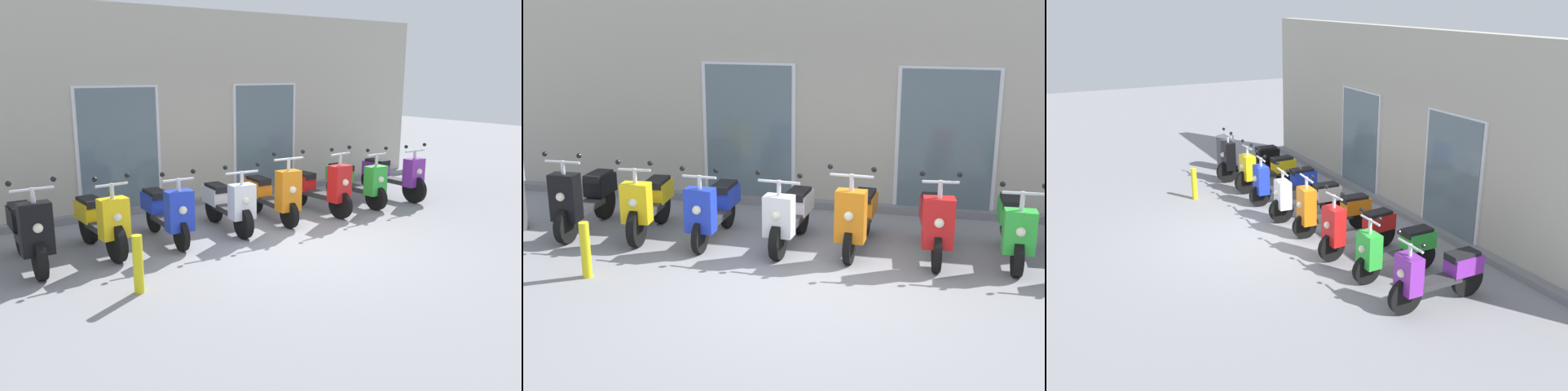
{
  "view_description": "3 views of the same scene",
  "coord_description": "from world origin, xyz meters",
  "views": [
    {
      "loc": [
        -4.71,
        -6.1,
        2.52
      ],
      "look_at": [
        -0.06,
        0.83,
        0.59
      ],
      "focal_mm": 36.75,
      "sensor_mm": 36.0,
      "label": 1
    },
    {
      "loc": [
        1.47,
        -7.71,
        3.32
      ],
      "look_at": [
        -0.41,
        0.6,
        0.88
      ],
      "focal_mm": 48.39,
      "sensor_mm": 36.0,
      "label": 2
    },
    {
      "loc": [
        9.44,
        -3.83,
        4.25
      ],
      "look_at": [
        0.55,
        0.68,
        0.87
      ],
      "focal_mm": 40.75,
      "sensor_mm": 36.0,
      "label": 3
    }
  ],
  "objects": [
    {
      "name": "ground_plane",
      "position": [
        0.0,
        0.0,
        0.0
      ],
      "size": [
        40.0,
        40.0,
        0.0
      ],
      "primitive_type": "plane",
      "color": "gray"
    },
    {
      "name": "scooter_black",
      "position": [
        -3.5,
        1.14,
        0.5
      ],
      "size": [
        0.58,
        1.67,
        1.28
      ],
      "color": "black",
      "rests_on": "ground_plane"
    },
    {
      "name": "storefront_facade",
      "position": [
        0.0,
        3.25,
        1.78
      ],
      "size": [
        11.47,
        0.5,
        3.67
      ],
      "color": "#B2AD9E",
      "rests_on": "ground_plane"
    },
    {
      "name": "scooter_white",
      "position": [
        -0.46,
        1.18,
        0.44
      ],
      "size": [
        0.62,
        1.58,
        1.17
      ],
      "color": "black",
      "rests_on": "ground_plane"
    },
    {
      "name": "scooter_red",
      "position": [
        1.46,
        1.17,
        0.49
      ],
      "size": [
        0.53,
        1.61,
        1.28
      ],
      "color": "black",
      "rests_on": "ground_plane"
    },
    {
      "name": "scooter_blue",
      "position": [
        -1.55,
        1.17,
        0.48
      ],
      "size": [
        0.54,
        1.58,
        1.17
      ],
      "color": "black",
      "rests_on": "ground_plane"
    },
    {
      "name": "scooter_yellow",
      "position": [
        -2.53,
        1.21,
        0.46
      ],
      "size": [
        0.52,
        1.59,
        1.2
      ],
      "color": "black",
      "rests_on": "ground_plane"
    },
    {
      "name": "scooter_orange",
      "position": [
        0.45,
        1.22,
        0.48
      ],
      "size": [
        0.62,
        1.62,
        1.29
      ],
      "color": "black",
      "rests_on": "ground_plane"
    },
    {
      "name": "curb_bollard",
      "position": [
        -2.64,
        -0.46,
        0.35
      ],
      "size": [
        0.12,
        0.12,
        0.7
      ],
      "primitive_type": "cylinder",
      "color": "yellow",
      "rests_on": "ground_plane"
    },
    {
      "name": "scooter_purple",
      "position": [
        3.49,
        1.27,
        0.48
      ],
      "size": [
        0.61,
        1.68,
        1.17
      ],
      "color": "black",
      "rests_on": "ground_plane"
    },
    {
      "name": "scooter_green",
      "position": [
        2.46,
        1.27,
        0.46
      ],
      "size": [
        0.55,
        1.55,
        1.18
      ],
      "color": "black",
      "rests_on": "ground_plane"
    }
  ]
}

